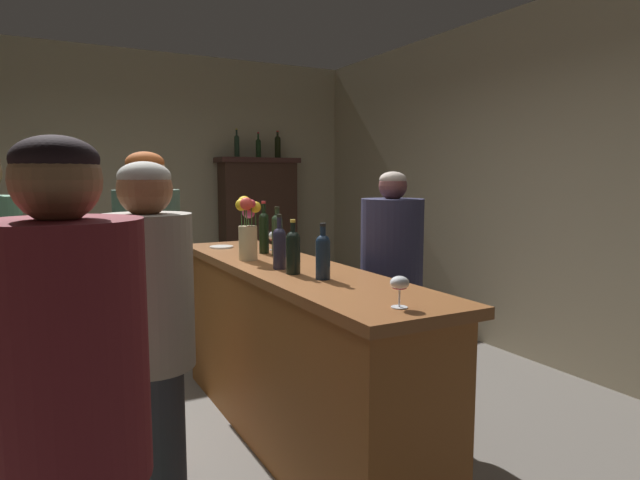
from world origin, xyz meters
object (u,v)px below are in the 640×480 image
(flower_arrangement, at_px, (248,226))
(wine_bottle_syrah, at_px, (293,250))
(wine_glass_mid, at_px, (248,231))
(bartender, at_px, (391,289))
(wine_bottle_malbec, at_px, (277,233))
(display_bottle_left, at_px, (237,145))
(wine_glass_rear, at_px, (274,237))
(patron_near_entrance, at_px, (72,450))
(wine_bottle_rose, at_px, (279,246))
(display_bottle_midleft, at_px, (258,147))
(display_bottle_center, at_px, (278,146))
(bar_counter, at_px, (290,353))
(patron_in_navy, at_px, (150,302))
(wine_bottle_pinot, at_px, (264,230))
(cheese_plate, at_px, (221,247))
(patron_by_cabinet, at_px, (151,346))
(wine_bottle_riesling, at_px, (323,254))
(display_cabinet, at_px, (259,227))
(wine_glass_front, at_px, (400,285))

(flower_arrangement, bearing_deg, wine_bottle_syrah, -85.97)
(wine_glass_mid, relative_size, bartender, 0.09)
(wine_bottle_malbec, relative_size, display_bottle_left, 0.93)
(wine_bottle_syrah, distance_m, flower_arrangement, 0.57)
(wine_glass_rear, height_order, patron_near_entrance, patron_near_entrance)
(wine_bottle_rose, height_order, display_bottle_midleft, display_bottle_midleft)
(flower_arrangement, distance_m, display_bottle_center, 3.56)
(bar_counter, bearing_deg, patron_in_navy, -175.81)
(wine_bottle_pinot, bearing_deg, display_bottle_left, 73.61)
(wine_bottle_malbec, distance_m, cheese_plate, 0.59)
(wine_bottle_syrah, height_order, display_bottle_left, display_bottle_left)
(wine_bottle_rose, bearing_deg, display_bottle_center, 66.28)
(wine_glass_mid, relative_size, patron_by_cabinet, 0.09)
(wine_bottle_rose, bearing_deg, bartender, -1.72)
(display_bottle_left, bearing_deg, display_bottle_midleft, -0.00)
(bar_counter, relative_size, wine_bottle_riesling, 9.11)
(display_bottle_center, bearing_deg, display_cabinet, -180.00)
(bar_counter, distance_m, wine_glass_mid, 1.20)
(wine_bottle_malbec, height_order, display_bottle_center, display_bottle_center)
(wine_bottle_rose, height_order, wine_glass_front, wine_bottle_rose)
(wine_glass_mid, distance_m, wine_glass_rear, 0.38)
(display_bottle_midleft, relative_size, display_bottle_center, 0.92)
(wine_bottle_rose, bearing_deg, patron_by_cabinet, -144.08)
(patron_by_cabinet, bearing_deg, display_bottle_left, 20.00)
(wine_bottle_rose, xyz_separation_m, wine_bottle_pinot, (0.16, 0.61, 0.02))
(display_cabinet, relative_size, patron_near_entrance, 1.08)
(bar_counter, distance_m, wine_bottle_malbec, 0.79)
(wine_bottle_riesling, bearing_deg, wine_glass_front, -91.54)
(wine_bottle_rose, relative_size, display_bottle_center, 0.91)
(wine_bottle_syrah, relative_size, wine_glass_mid, 2.01)
(wine_bottle_syrah, relative_size, bartender, 0.18)
(patron_near_entrance, distance_m, patron_in_navy, 1.43)
(wine_glass_front, relative_size, flower_arrangement, 0.32)
(wine_glass_mid, xyz_separation_m, patron_by_cabinet, (-1.04, -1.68, -0.25))
(wine_bottle_pinot, relative_size, flower_arrangement, 0.89)
(wine_bottle_riesling, distance_m, wine_glass_front, 0.66)
(patron_in_navy, bearing_deg, patron_by_cabinet, -124.76)
(wine_bottle_malbec, bearing_deg, display_bottle_center, 66.06)
(display_bottle_left, xyz_separation_m, patron_in_navy, (-1.71, -3.49, -0.99))
(display_bottle_left, height_order, patron_in_navy, display_bottle_left)
(flower_arrangement, relative_size, display_bottle_center, 1.17)
(flower_arrangement, height_order, display_bottle_midleft, display_bottle_midleft)
(bar_counter, relative_size, display_bottle_midleft, 8.33)
(wine_glass_front, xyz_separation_m, patron_in_navy, (-0.75, 1.05, -0.20))
(display_bottle_center, xyz_separation_m, patron_in_navy, (-2.24, -3.49, -0.99))
(wine_bottle_riesling, height_order, cheese_plate, wine_bottle_riesling)
(wine_glass_mid, bearing_deg, display_bottle_left, 71.97)
(display_cabinet, bearing_deg, wine_bottle_syrah, -109.06)
(wine_bottle_malbec, xyz_separation_m, wine_glass_rear, (0.08, 0.23, -0.06))
(wine_glass_rear, distance_m, patron_in_navy, 1.21)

